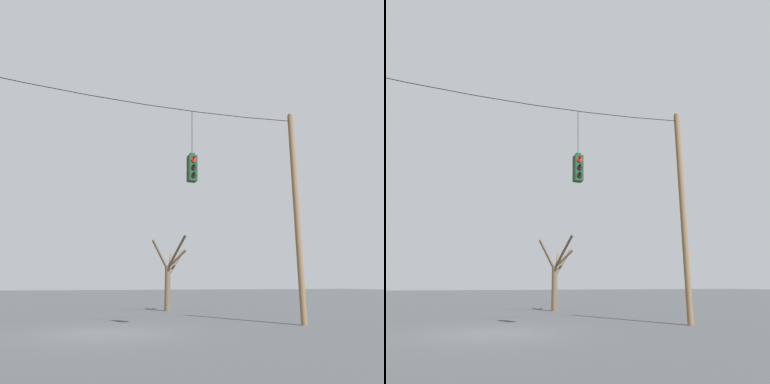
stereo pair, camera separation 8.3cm
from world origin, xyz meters
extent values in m
plane|color=#383A3D|center=(0.00, 0.00, 0.00)|extent=(200.00, 200.00, 0.00)
cylinder|color=brown|center=(7.85, -0.23, 4.55)|extent=(0.25, 0.25, 9.10)
sphere|color=brown|center=(7.85, -0.23, 9.15)|extent=(0.20, 0.20, 0.20)
cylinder|color=black|center=(-2.24, -0.23, 8.50)|extent=(2.24, 0.03, 0.09)
cylinder|color=black|center=(0.00, -0.23, 8.47)|extent=(2.24, 0.03, 0.03)
cylinder|color=black|center=(2.24, -0.23, 8.50)|extent=(2.24, 0.03, 0.09)
cylinder|color=black|center=(4.49, -0.23, 8.59)|extent=(2.25, 0.03, 0.16)
cylinder|color=black|center=(6.73, -0.23, 8.75)|extent=(2.25, 0.03, 0.22)
cube|color=#143819|center=(3.04, -0.23, 6.04)|extent=(0.34, 0.34, 1.06)
cube|color=#143819|center=(3.04, -0.23, 6.63)|extent=(0.19, 0.19, 0.10)
cylinder|color=black|center=(3.04, -0.23, 7.60)|extent=(0.02, 0.02, 1.84)
cylinder|color=red|center=(3.04, -0.42, 6.36)|extent=(0.20, 0.03, 0.20)
cylinder|color=black|center=(3.04, -0.46, 6.45)|extent=(0.07, 0.12, 0.07)
cylinder|color=black|center=(3.04, -0.42, 6.04)|extent=(0.20, 0.03, 0.20)
cylinder|color=black|center=(3.04, -0.46, 6.13)|extent=(0.07, 0.12, 0.07)
cylinder|color=black|center=(3.04, -0.42, 5.73)|extent=(0.20, 0.03, 0.20)
cylinder|color=black|center=(3.04, -0.46, 5.82)|extent=(0.07, 0.12, 0.07)
cylinder|color=red|center=(3.04, -0.05, 6.36)|extent=(0.20, 0.03, 0.20)
cylinder|color=black|center=(3.04, 0.00, 6.45)|extent=(0.07, 0.12, 0.07)
cylinder|color=black|center=(3.04, -0.05, 6.04)|extent=(0.20, 0.03, 0.20)
cylinder|color=black|center=(3.04, 0.00, 6.13)|extent=(0.07, 0.12, 0.07)
cylinder|color=black|center=(3.04, -0.05, 5.73)|extent=(0.20, 0.03, 0.20)
cylinder|color=black|center=(3.04, 0.00, 5.82)|extent=(0.07, 0.12, 0.07)
cylinder|color=brown|center=(5.13, 9.70, 1.38)|extent=(0.35, 0.35, 2.77)
cylinder|color=brown|center=(5.43, 8.88, 3.56)|extent=(0.80, 1.79, 2.06)
cylinder|color=brown|center=(5.41, 10.24, 2.78)|extent=(0.76, 1.27, 1.67)
cylinder|color=brown|center=(4.57, 9.49, 3.38)|extent=(1.30, 0.60, 1.91)
cylinder|color=brown|center=(5.69, 9.83, 2.92)|extent=(1.28, 0.45, 1.75)
cylinder|color=brown|center=(5.60, 9.34, 3.16)|extent=(1.12, 0.89, 1.18)
camera|label=1|loc=(-1.92, -13.45, 1.60)|focal=35.00mm
camera|label=2|loc=(-1.85, -13.48, 1.60)|focal=35.00mm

